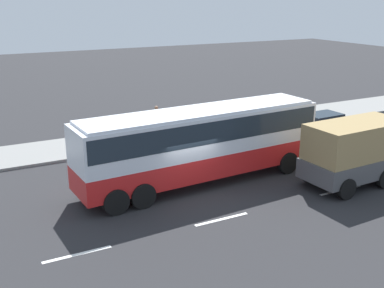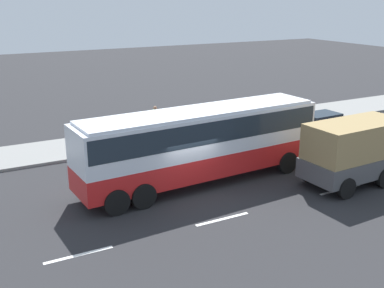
{
  "view_description": "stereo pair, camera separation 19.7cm",
  "coord_description": "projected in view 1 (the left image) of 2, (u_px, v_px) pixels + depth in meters",
  "views": [
    {
      "loc": [
        -8.95,
        -17.53,
        8.5
      ],
      "look_at": [
        0.42,
        0.41,
        2.14
      ],
      "focal_mm": 44.21,
      "sensor_mm": 36.0,
      "label": 1
    },
    {
      "loc": [
        -9.13,
        -17.44,
        8.5
      ],
      "look_at": [
        0.42,
        0.41,
        2.14
      ],
      "focal_mm": 44.21,
      "sensor_mm": 36.0,
      "label": 2
    }
  ],
  "objects": [
    {
      "name": "lane_centreline",
      "position": [
        227.0,
        218.0,
        18.92
      ],
      "size": [
        35.19,
        0.16,
        0.01
      ],
      "color": "white",
      "rests_on": "ground_plane"
    },
    {
      "name": "coach_bus",
      "position": [
        201.0,
        138.0,
        21.86
      ],
      "size": [
        12.06,
        3.19,
        3.56
      ],
      "rotation": [
        0.0,
        0.0,
        0.06
      ],
      "color": "red",
      "rests_on": "ground_plane"
    },
    {
      "name": "pedestrian_near_curb",
      "position": [
        157.0,
        118.0,
        29.74
      ],
      "size": [
        0.32,
        0.32,
        1.77
      ],
      "rotation": [
        0.0,
        0.0,
        5.38
      ],
      "color": "brown",
      "rests_on": "sidewalk_curb"
    },
    {
      "name": "sidewalk_curb",
      "position": [
        122.0,
        141.0,
        28.71
      ],
      "size": [
        80.0,
        4.0,
        0.15
      ],
      "primitive_type": "cube",
      "color": "gray",
      "rests_on": "ground_plane"
    },
    {
      "name": "cargo_truck",
      "position": [
        369.0,
        148.0,
        22.35
      ],
      "size": [
        7.33,
        2.77,
        3.0
      ],
      "rotation": [
        0.0,
        0.0,
        0.04
      ],
      "color": "red",
      "rests_on": "ground_plane"
    },
    {
      "name": "car_black_sedan",
      "position": [
        323.0,
        123.0,
        30.25
      ],
      "size": [
        4.27,
        1.96,
        1.34
      ],
      "rotation": [
        0.0,
        0.0,
        0.04
      ],
      "color": "black",
      "rests_on": "ground_plane"
    },
    {
      "name": "ground_plane",
      "position": [
        188.0,
        193.0,
        21.33
      ],
      "size": [
        120.0,
        120.0,
        0.0
      ],
      "primitive_type": "plane",
      "color": "#28282B"
    }
  ]
}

